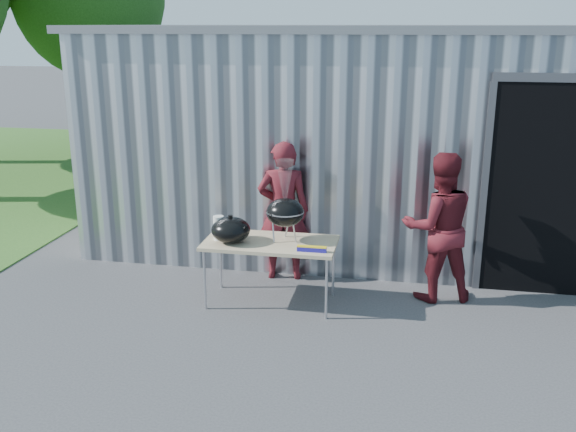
% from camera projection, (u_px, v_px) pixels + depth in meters
% --- Properties ---
extents(ground, '(80.00, 80.00, 0.00)m').
position_uv_depth(ground, '(285.00, 336.00, 6.67)').
color(ground, '#3B3B3E').
extents(building, '(8.20, 6.20, 3.10)m').
position_uv_depth(building, '(394.00, 125.00, 10.38)').
color(building, silver).
rests_on(building, ground).
extents(folding_table, '(1.50, 0.75, 0.75)m').
position_uv_depth(folding_table, '(270.00, 245.00, 7.28)').
color(folding_table, tan).
rests_on(folding_table, ground).
extents(kettle_grill, '(0.43, 0.43, 0.93)m').
position_uv_depth(kettle_grill, '(285.00, 205.00, 7.17)').
color(kettle_grill, black).
rests_on(kettle_grill, folding_table).
extents(grill_lid, '(0.44, 0.44, 0.32)m').
position_uv_depth(grill_lid, '(231.00, 230.00, 7.21)').
color(grill_lid, black).
rests_on(grill_lid, folding_table).
extents(paper_towels, '(0.12, 0.12, 0.28)m').
position_uv_depth(paper_towels, '(219.00, 228.00, 7.29)').
color(paper_towels, white).
rests_on(paper_towels, folding_table).
extents(white_tub, '(0.20, 0.15, 0.10)m').
position_uv_depth(white_tub, '(229.00, 229.00, 7.56)').
color(white_tub, white).
rests_on(white_tub, folding_table).
extents(foil_box, '(0.32, 0.05, 0.06)m').
position_uv_depth(foil_box, '(312.00, 249.00, 6.93)').
color(foil_box, '#1B168F').
rests_on(foil_box, folding_table).
extents(person_cook, '(0.70, 0.51, 1.76)m').
position_uv_depth(person_cook, '(283.00, 211.00, 7.99)').
color(person_cook, '#58151D').
rests_on(person_cook, ground).
extents(person_bystander, '(0.99, 0.86, 1.75)m').
position_uv_depth(person_bystander, '(439.00, 227.00, 7.37)').
color(person_bystander, '#58151D').
rests_on(person_bystander, ground).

